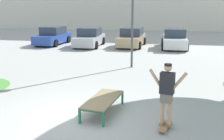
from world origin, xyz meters
TOP-DOWN VIEW (x-y plane):
  - ground_plane at (0.00, 0.00)m, footprint 120.00×120.00m
  - skate_box at (0.72, 0.61)m, footprint 1.02×1.99m
  - skateboard at (2.59, -0.16)m, footprint 0.39×0.82m
  - skater at (2.59, -0.16)m, footprint 0.99×0.37m
  - car_blue at (-6.68, 14.43)m, footprint 2.08×4.28m
  - car_silver at (-3.34, 13.94)m, footprint 1.96×4.22m
  - car_tan at (0.00, 14.49)m, footprint 2.13×4.31m
  - car_white at (3.34, 14.26)m, footprint 1.96×4.22m

SIDE VIEW (x-z plane):
  - ground_plane at x=0.00m, z-range 0.00..0.00m
  - skateboard at x=2.59m, z-range 0.03..0.12m
  - skate_box at x=0.72m, z-range 0.18..0.64m
  - car_blue at x=-6.68m, z-range -0.06..1.44m
  - car_silver at x=-3.34m, z-range -0.06..1.44m
  - car_tan at x=0.00m, z-range -0.06..1.44m
  - car_white at x=3.34m, z-range -0.06..1.44m
  - skater at x=2.59m, z-range 0.22..1.92m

